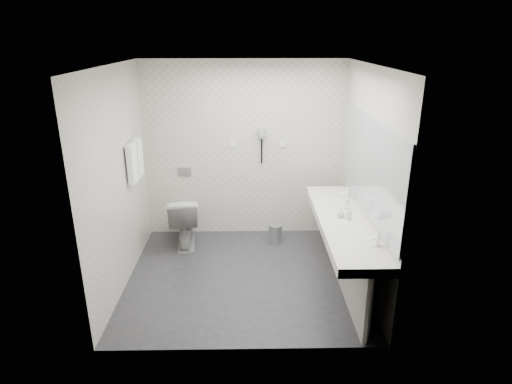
{
  "coord_description": "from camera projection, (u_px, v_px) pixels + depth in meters",
  "views": [
    {
      "loc": [
        0.06,
        -4.62,
        2.8
      ],
      "look_at": [
        0.15,
        0.15,
        1.05
      ],
      "focal_mm": 30.27,
      "sensor_mm": 36.0,
      "label": 1
    }
  ],
  "objects": [
    {
      "name": "switch_plate_b",
      "position": [
        283.0,
        144.0,
        6.05
      ],
      "size": [
        0.09,
        0.02,
        0.09
      ],
      "primitive_type": "cube",
      "color": "silver",
      "rests_on": "wall_back"
    },
    {
      "name": "soap_bottle_a",
      "position": [
        348.0,
        214.0,
        4.81
      ],
      "size": [
        0.07,
        0.07,
        0.12
      ],
      "primitive_type": "imported",
      "rotation": [
        0.0,
        0.0,
        0.45
      ],
      "color": "white",
      "rests_on": "vanity_counter"
    },
    {
      "name": "basin_near",
      "position": [
        357.0,
        247.0,
        4.23
      ],
      "size": [
        0.4,
        0.31,
        0.05
      ],
      "primitive_type": "ellipsoid",
      "color": "silver",
      "rests_on": "vanity_counter"
    },
    {
      "name": "wall_left",
      "position": [
        118.0,
        181.0,
        4.84
      ],
      "size": [
        0.0,
        2.6,
        2.6
      ],
      "primitive_type": "plane",
      "rotation": [
        1.57,
        0.0,
        1.57
      ],
      "color": "beige",
      "rests_on": "floor"
    },
    {
      "name": "toilet",
      "position": [
        184.0,
        221.0,
        5.99
      ],
      "size": [
        0.48,
        0.76,
        0.73
      ],
      "primitive_type": "imported",
      "rotation": [
        0.0,
        0.0,
        3.25
      ],
      "color": "silver",
      "rests_on": "floor"
    },
    {
      "name": "bin_lid",
      "position": [
        276.0,
        225.0,
        6.06
      ],
      "size": [
        0.19,
        0.19,
        0.02
      ],
      "primitive_type": "cylinder",
      "color": "#B2B5BA",
      "rests_on": "pedal_bin"
    },
    {
      "name": "vanity_post_far",
      "position": [
        329.0,
        220.0,
        5.98
      ],
      "size": [
        0.06,
        0.06,
        0.75
      ],
      "primitive_type": "cylinder",
      "color": "silver",
      "rests_on": "floor"
    },
    {
      "name": "wall_back",
      "position": [
        244.0,
        151.0,
        6.09
      ],
      "size": [
        2.8,
        0.0,
        2.8
      ],
      "primitive_type": "plane",
      "rotation": [
        1.57,
        0.0,
        0.0
      ],
      "color": "beige",
      "rests_on": "floor"
    },
    {
      "name": "soap_bottle_c",
      "position": [
        349.0,
        214.0,
        4.83
      ],
      "size": [
        0.05,
        0.05,
        0.11
      ],
      "primitive_type": "imported",
      "rotation": [
        0.0,
        0.0,
        -0.14
      ],
      "color": "white",
      "rests_on": "vanity_counter"
    },
    {
      "name": "floor",
      "position": [
        244.0,
        276.0,
        5.3
      ],
      "size": [
        2.8,
        2.8,
        0.0
      ],
      "primitive_type": "plane",
      "color": "#29292D",
      "rests_on": "ground"
    },
    {
      "name": "basin_far",
      "position": [
        333.0,
        199.0,
        5.45
      ],
      "size": [
        0.4,
        0.31,
        0.05
      ],
      "primitive_type": "ellipsoid",
      "color": "silver",
      "rests_on": "vanity_counter"
    },
    {
      "name": "switch_plate_a",
      "position": [
        233.0,
        144.0,
        6.04
      ],
      "size": [
        0.09,
        0.02,
        0.09
      ],
      "primitive_type": "cube",
      "color": "silver",
      "rests_on": "wall_back"
    },
    {
      "name": "faucet_near",
      "position": [
        378.0,
        239.0,
        4.2
      ],
      "size": [
        0.04,
        0.04,
        0.15
      ],
      "primitive_type": "cylinder",
      "color": "silver",
      "rests_on": "vanity_counter"
    },
    {
      "name": "wall_front",
      "position": [
        241.0,
        229.0,
        3.65
      ],
      "size": [
        2.8,
        0.0,
        2.8
      ],
      "primitive_type": "plane",
      "rotation": [
        -1.57,
        0.0,
        0.0
      ],
      "color": "beige",
      "rests_on": "floor"
    },
    {
      "name": "flush_plate",
      "position": [
        185.0,
        172.0,
        6.16
      ],
      "size": [
        0.18,
        0.02,
        0.12
      ],
      "primitive_type": "cube",
      "color": "#B2B5BA",
      "rests_on": "wall_back"
    },
    {
      "name": "dryer_barrel",
      "position": [
        262.0,
        133.0,
        5.9
      ],
      "size": [
        0.08,
        0.14,
        0.08
      ],
      "primitive_type": "cylinder",
      "rotation": [
        1.57,
        0.0,
        0.0
      ],
      "color": "#939498",
      "rests_on": "dryer_cradle"
    },
    {
      "name": "mirror",
      "position": [
        371.0,
        168.0,
        4.63
      ],
      "size": [
        0.02,
        2.2,
        1.05
      ],
      "primitive_type": "cube",
      "color": "#B2BCC6",
      "rests_on": "wall_right"
    },
    {
      "name": "ceiling",
      "position": [
        242.0,
        65.0,
        4.44
      ],
      "size": [
        2.8,
        2.8,
        0.0
      ],
      "primitive_type": "plane",
      "rotation": [
        3.14,
        0.0,
        0.0
      ],
      "color": "silver",
      "rests_on": "wall_back"
    },
    {
      "name": "soap_bottle_b",
      "position": [
        340.0,
        213.0,
        4.87
      ],
      "size": [
        0.11,
        0.11,
        0.1
      ],
      "primitive_type": "imported",
      "rotation": [
        0.0,
        0.0,
        -0.38
      ],
      "color": "white",
      "rests_on": "vanity_counter"
    },
    {
      "name": "glass_left",
      "position": [
        348.0,
        205.0,
        5.09
      ],
      "size": [
        0.07,
        0.07,
        0.1
      ],
      "primitive_type": "cylinder",
      "rotation": [
        0.0,
        0.0,
        0.26
      ],
      "color": "silver",
      "rests_on": "vanity_counter"
    },
    {
      "name": "towel_near",
      "position": [
        132.0,
        164.0,
        5.2
      ],
      "size": [
        0.07,
        0.24,
        0.48
      ],
      "primitive_type": "cube",
      "color": "white",
      "rests_on": "towel_rail"
    },
    {
      "name": "faucet_far",
      "position": [
        348.0,
        193.0,
        5.42
      ],
      "size": [
        0.04,
        0.04,
        0.15
      ],
      "primitive_type": "cylinder",
      "color": "silver",
      "rests_on": "vanity_counter"
    },
    {
      "name": "wall_right",
      "position": [
        366.0,
        179.0,
        4.89
      ],
      "size": [
        0.0,
        2.6,
        2.6
      ],
      "primitive_type": "plane",
      "rotation": [
        1.57,
        0.0,
        -1.57
      ],
      "color": "beige",
      "rests_on": "floor"
    },
    {
      "name": "vanity_panel",
      "position": [
        343.0,
        256.0,
        5.0
      ],
      "size": [
        0.03,
        2.15,
        0.75
      ],
      "primitive_type": "cube",
      "color": "#9A9791",
      "rests_on": "floor"
    },
    {
      "name": "dryer_cord",
      "position": [
        262.0,
        152.0,
        6.05
      ],
      "size": [
        0.02,
        0.02,
        0.35
      ],
      "primitive_type": "cylinder",
      "color": "black",
      "rests_on": "dryer_cradle"
    },
    {
      "name": "dryer_cradle",
      "position": [
        262.0,
        134.0,
        5.98
      ],
      "size": [
        0.1,
        0.04,
        0.14
      ],
      "primitive_type": "cube",
      "color": "#939498",
      "rests_on": "wall_back"
    },
    {
      "name": "vanity_post_near",
      "position": [
        369.0,
        310.0,
        4.02
      ],
      "size": [
        0.06,
        0.06,
        0.75
      ],
      "primitive_type": "cylinder",
      "color": "silver",
      "rests_on": "floor"
    },
    {
      "name": "pedal_bin",
      "position": [
        275.0,
        234.0,
        6.11
      ],
      "size": [
        0.23,
        0.23,
        0.27
      ],
      "primitive_type": "cylinder",
      "rotation": [
        0.0,
        0.0,
        0.22
      ],
      "color": "#B2B5BA",
      "rests_on": "floor"
    },
    {
      "name": "towel_rail",
      "position": [
        133.0,
        143.0,
        5.26
      ],
      "size": [
        0.02,
        0.62,
        0.02
      ],
      "primitive_type": "cylinder",
      "rotation": [
        1.57,
        0.0,
        0.0
      ],
      "color": "silver",
      "rests_on": "wall_left"
    },
    {
      "name": "towel_far",
      "position": [
        138.0,
        157.0,
        5.46
      ],
      "size": [
        0.07,
        0.24,
        0.48
      ],
      "primitive_type": "cube",
      "color": "white",
      "rests_on": "towel_rail"
    },
    {
      "name": "vanity_counter",
      "position": [
        343.0,
        223.0,
        4.85
      ],
      "size": [
        0.55,
        2.2,
        0.1
      ],
      "primitive_type": "cube",
      "color": "silver",
      "rests_on": "floor"
    }
  ]
}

